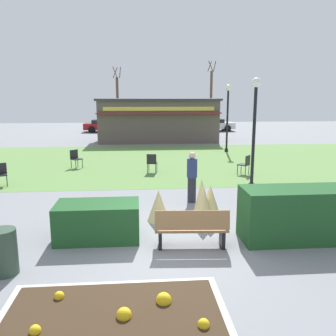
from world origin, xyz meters
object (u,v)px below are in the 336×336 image
object	(u,v)px
cafe_chair_north	(75,157)
parked_car_east_slot	(212,125)
cafe_chair_west	(152,162)
parked_car_west_slot	(106,125)
tree_left_bg	(211,98)
tree_right_bg	(118,102)
trash_bin	(4,252)
food_kiosk	(158,120)
lamppost_mid	(255,120)
person_strolling	(192,177)
cafe_chair_east	(245,163)
park_bench	(192,228)
parked_car_center_slot	(156,125)
cafe_chair_center	(1,173)
lamppost_far	(228,110)

from	to	relation	value
cafe_chair_north	parked_car_east_slot	distance (m)	20.85
cafe_chair_west	parked_car_west_slot	bearing A→B (deg)	101.02
tree_left_bg	tree_right_bg	size ratio (longest dim) A/B	1.12
trash_bin	food_kiosk	distance (m)	21.50
lamppost_mid	person_strolling	distance (m)	3.51
cafe_chair_east	parked_car_east_slot	world-z (taller)	parked_car_east_slot
parked_car_east_slot	park_bench	bearing A→B (deg)	-102.67
cafe_chair_west	parked_car_west_slot	distance (m)	19.81
food_kiosk	parked_car_center_slot	distance (m)	7.75
cafe_chair_west	cafe_chair_east	xyz separation A→B (m)	(4.16, -0.74, 0.00)
parked_car_center_slot	tree_left_bg	distance (m)	8.21
parked_car_east_slot	tree_left_bg	xyz separation A→B (m)	(0.71, 4.49, 2.60)
parked_car_east_slot	tree_left_bg	bearing A→B (deg)	81.08
cafe_chair_west	tree_left_bg	bearing A→B (deg)	72.49
cafe_chair_north	cafe_chair_east	bearing A→B (deg)	-15.68
tree_right_bg	parked_car_west_slot	bearing A→B (deg)	-106.96
cafe_chair_center	cafe_chair_north	size ratio (longest dim) A/B	1.00
cafe_chair_north	tree_right_bg	distance (m)	21.53
trash_bin	parked_car_east_slot	world-z (taller)	parked_car_east_slot
lamppost_far	tree_right_bg	bearing A→B (deg)	114.52
person_strolling	tree_left_bg	bearing A→B (deg)	-105.74
lamppost_mid	park_bench	bearing A→B (deg)	-120.56
cafe_chair_center	tree_left_bg	distance (m)	29.30
park_bench	cafe_chair_north	xyz separation A→B (m)	(-4.30, 9.81, 0.05)
food_kiosk	park_bench	bearing A→B (deg)	-90.94
lamppost_far	tree_right_bg	distance (m)	18.57
lamppost_mid	parked_car_west_slot	distance (m)	23.82
cafe_chair_west	cafe_chair_east	world-z (taller)	same
park_bench	cafe_chair_west	bearing A→B (deg)	94.11
cafe_chair_center	parked_car_east_slot	size ratio (longest dim) A/B	0.21
park_bench	parked_car_east_slot	size ratio (longest dim) A/B	0.41
parked_car_center_slot	parked_car_east_slot	distance (m)	5.65
parked_car_center_slot	cafe_chair_center	bearing A→B (deg)	-108.65
park_bench	lamppost_mid	world-z (taller)	lamppost_mid
cafe_chair_east	tree_left_bg	size ratio (longest dim) A/B	0.12
cafe_chair_west	parked_car_center_slot	xyz separation A→B (m)	(1.19, 19.44, 0.12)
trash_bin	parked_car_east_slot	distance (m)	30.46
lamppost_mid	tree_left_bg	world-z (taller)	tree_left_bg
parked_car_center_slot	tree_right_bg	world-z (taller)	tree_right_bg
cafe_chair_east	tree_left_bg	world-z (taller)	tree_left_bg
cafe_chair_north	parked_car_east_slot	world-z (taller)	parked_car_east_slot
cafe_chair_center	parked_car_west_slot	distance (m)	21.46
lamppost_far	person_strolling	world-z (taller)	lamppost_far
parked_car_west_slot	tree_right_bg	world-z (taller)	tree_right_bg
lamppost_mid	parked_car_east_slot	size ratio (longest dim) A/B	0.99
food_kiosk	cafe_chair_east	size ratio (longest dim) A/B	10.39
parked_car_west_slot	parked_car_center_slot	bearing A→B (deg)	-0.02
trash_bin	cafe_chair_center	bearing A→B (deg)	110.25
cafe_chair_west	person_strolling	distance (m)	4.86
lamppost_far	parked_car_east_slot	xyz separation A→B (m)	(1.89, 13.50, -1.97)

